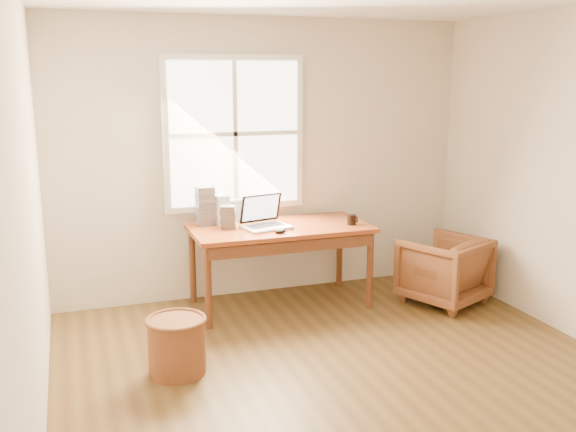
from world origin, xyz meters
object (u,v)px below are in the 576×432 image
object	(u,v)px
laptop	(266,211)
wicker_stool	(177,347)
desk	(280,228)
cd_stack_a	(221,209)
coffee_mug	(351,220)
armchair	(444,270)

from	to	relation	value
laptop	wicker_stool	bearing A→B (deg)	-147.56
desk	cd_stack_a	distance (m)	0.57
coffee_mug	cd_stack_a	xyz separation A→B (m)	(-1.11, 0.42, 0.09)
desk	coffee_mug	size ratio (longest dim) A/B	17.46
coffee_mug	desk	bearing A→B (deg)	155.25
laptop	cd_stack_a	bearing A→B (deg)	123.19
wicker_stool	laptop	xyz separation A→B (m)	(0.99, 1.01, 0.71)
laptop	cd_stack_a	world-z (taller)	laptop
wicker_stool	cd_stack_a	bearing A→B (deg)	64.10
desk	wicker_stool	distance (m)	1.65
armchair	laptop	world-z (taller)	laptop
desk	armchair	distance (m)	1.57
armchair	cd_stack_a	xyz separation A→B (m)	(-1.94, 0.68, 0.57)
cd_stack_a	armchair	bearing A→B (deg)	-19.45
armchair	coffee_mug	distance (m)	0.99
armchair	cd_stack_a	distance (m)	2.13
wicker_stool	cd_stack_a	xyz separation A→B (m)	(0.65, 1.33, 0.68)
laptop	coffee_mug	size ratio (longest dim) A/B	4.98
cd_stack_a	desk	bearing A→B (deg)	-28.20
wicker_stool	armchair	bearing A→B (deg)	14.09
desk	laptop	bearing A→B (deg)	-157.19
armchair	cd_stack_a	size ratio (longest dim) A/B	2.55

